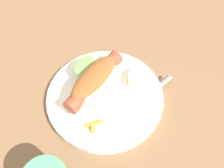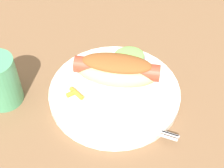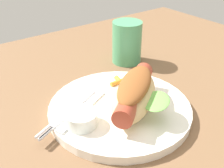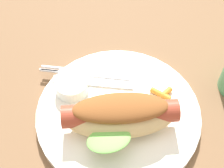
{
  "view_description": "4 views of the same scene",
  "coord_description": "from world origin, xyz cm",
  "px_view_note": "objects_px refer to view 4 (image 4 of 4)",
  "views": [
    {
      "loc": [
        -9.31,
        -26.57,
        46.9
      ],
      "look_at": [
        0.09,
        0.58,
        4.98
      ],
      "focal_mm": 39.36,
      "sensor_mm": 36.0,
      "label": 1
    },
    {
      "loc": [
        28.56,
        -30.09,
        50.49
      ],
      "look_at": [
        -1.27,
        -0.41,
        4.24
      ],
      "focal_mm": 54.08,
      "sensor_mm": 36.0,
      "label": 2
    },
    {
      "loc": [
        23.38,
        31.6,
        29.68
      ],
      "look_at": [
        0.05,
        0.33,
        6.41
      ],
      "focal_mm": 43.54,
      "sensor_mm": 36.0,
      "label": 3
    },
    {
      "loc": [
        -14.45,
        23.15,
        42.82
      ],
      "look_at": [
        0.39,
        -0.67,
        5.74
      ],
      "focal_mm": 50.54,
      "sensor_mm": 36.0,
      "label": 4
    }
  ],
  "objects_px": {
    "knife": "(93,82)",
    "carrot_garnish": "(163,93)",
    "fork": "(87,73)",
    "plate": "(118,113)",
    "hot_dog": "(120,115)",
    "sauce_ramekin": "(72,86)"
  },
  "relations": [
    {
      "from": "knife",
      "to": "carrot_garnish",
      "type": "bearing_deg",
      "value": 174.45
    },
    {
      "from": "carrot_garnish",
      "to": "fork",
      "type": "bearing_deg",
      "value": 12.36
    },
    {
      "from": "plate",
      "to": "fork",
      "type": "relative_size",
      "value": 1.76
    },
    {
      "from": "hot_dog",
      "to": "carrot_garnish",
      "type": "bearing_deg",
      "value": -145.06
    },
    {
      "from": "sauce_ramekin",
      "to": "carrot_garnish",
      "type": "relative_size",
      "value": 1.52
    },
    {
      "from": "fork",
      "to": "knife",
      "type": "relative_size",
      "value": 1.09
    },
    {
      "from": "plate",
      "to": "sauce_ramekin",
      "type": "relative_size",
      "value": 4.83
    },
    {
      "from": "plate",
      "to": "hot_dog",
      "type": "relative_size",
      "value": 1.53
    },
    {
      "from": "hot_dog",
      "to": "sauce_ramekin",
      "type": "height_order",
      "value": "hot_dog"
    },
    {
      "from": "knife",
      "to": "carrot_garnish",
      "type": "relative_size",
      "value": 3.86
    },
    {
      "from": "hot_dog",
      "to": "knife",
      "type": "distance_m",
      "value": 0.1
    },
    {
      "from": "fork",
      "to": "sauce_ramekin",
      "type": "bearing_deg",
      "value": 64.37
    },
    {
      "from": "fork",
      "to": "carrot_garnish",
      "type": "distance_m",
      "value": 0.13
    },
    {
      "from": "plate",
      "to": "knife",
      "type": "bearing_deg",
      "value": -20.5
    },
    {
      "from": "sauce_ramekin",
      "to": "fork",
      "type": "xyz_separation_m",
      "value": [
        -0.0,
        -0.04,
        -0.01
      ]
    },
    {
      "from": "sauce_ramekin",
      "to": "fork",
      "type": "relative_size",
      "value": 0.36
    },
    {
      "from": "sauce_ramekin",
      "to": "knife",
      "type": "xyz_separation_m",
      "value": [
        -0.02,
        -0.03,
        -0.01
      ]
    },
    {
      "from": "carrot_garnish",
      "to": "plate",
      "type": "bearing_deg",
      "value": 54.53
    },
    {
      "from": "hot_dog",
      "to": "fork",
      "type": "height_order",
      "value": "hot_dog"
    },
    {
      "from": "hot_dog",
      "to": "fork",
      "type": "distance_m",
      "value": 0.12
    },
    {
      "from": "plate",
      "to": "hot_dog",
      "type": "distance_m",
      "value": 0.05
    },
    {
      "from": "hot_dog",
      "to": "knife",
      "type": "height_order",
      "value": "hot_dog"
    }
  ]
}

